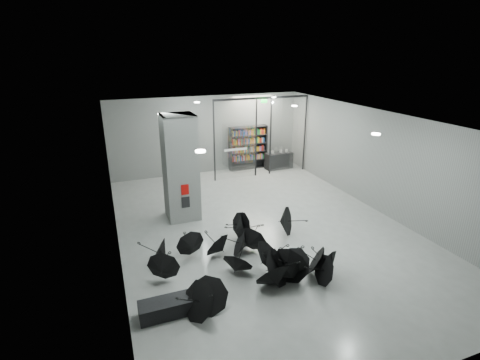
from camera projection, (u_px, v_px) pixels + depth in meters
name	position (u px, v px, depth m)	size (l,w,h in m)	color
room	(264.00, 153.00, 12.32)	(14.00, 14.02, 4.01)	gray
column	(180.00, 168.00, 13.52)	(1.20, 1.20, 4.00)	slate
fire_cabinet	(185.00, 190.00, 13.20)	(0.28, 0.04, 0.38)	#A50A07
info_panel	(186.00, 202.00, 13.37)	(0.30, 0.03, 0.42)	black
exit_sign	(264.00, 101.00, 17.45)	(0.30, 0.06, 0.15)	#0CE533
glass_partition	(261.00, 134.00, 18.18)	(5.06, 0.08, 4.00)	silver
bench	(165.00, 308.00, 8.85)	(1.27, 0.55, 0.41)	black
bookshelf	(248.00, 148.00, 19.55)	(2.12, 0.42, 2.33)	black
shop_counter	(279.00, 161.00, 19.78)	(1.48, 0.59, 0.89)	black
umbrella_cluster	(253.00, 261.00, 10.65)	(5.71, 4.65, 1.33)	black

